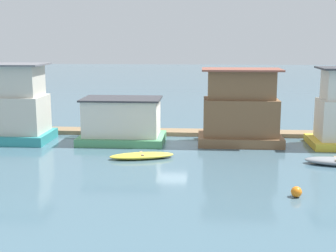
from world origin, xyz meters
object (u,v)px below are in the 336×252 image
dinghy_grey (336,161)px  buoy_orange (296,192)px  houseboat_green (122,121)px  mooring_post_far_left (87,122)px  houseboat_brown (240,111)px  dinghy_yellow (142,156)px

dinghy_grey → buoy_orange: buoy_orange is taller
houseboat_green → mooring_post_far_left: houseboat_green is taller
dinghy_grey → buoy_orange: (-3.30, -5.74, 0.03)m
dinghy_grey → mooring_post_far_left: (-16.12, 6.99, 0.83)m
houseboat_brown → buoy_orange: (1.74, -10.87, -2.03)m
houseboat_green → mooring_post_far_left: size_ratio=2.78×
dinghy_yellow → buoy_orange: (7.91, -6.38, 0.07)m
houseboat_brown → dinghy_yellow: 7.91m
dinghy_grey → dinghy_yellow: bearing=176.7°
dinghy_yellow → mooring_post_far_left: (-4.90, 6.35, 0.87)m
buoy_orange → dinghy_grey: bearing=60.1°
dinghy_yellow → dinghy_grey: size_ratio=1.13×
dinghy_yellow → mooring_post_far_left: mooring_post_far_left is taller
dinghy_yellow → houseboat_brown: bearing=36.0°
dinghy_grey → houseboat_brown: bearing=134.5°
houseboat_green → dinghy_grey: 14.13m
houseboat_green → dinghy_yellow: bearing=-66.3°
houseboat_green → houseboat_brown: size_ratio=1.03×
dinghy_grey → buoy_orange: bearing=-119.9°
houseboat_brown → dinghy_grey: 7.49m
mooring_post_far_left → dinghy_yellow: bearing=-52.4°
houseboat_green → buoy_orange: (9.84, -10.77, -1.22)m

